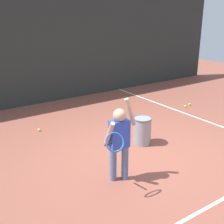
# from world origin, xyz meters

# --- Properties ---
(ground_plane) EXTENTS (20.00, 20.00, 0.00)m
(ground_plane) POSITION_xyz_m (0.00, 0.00, 0.00)
(ground_plane) COLOR brown
(court_line_baseline) EXTENTS (9.00, 0.05, 0.00)m
(court_line_baseline) POSITION_xyz_m (0.00, -1.65, 0.00)
(court_line_baseline) COLOR white
(court_line_baseline) RESTS_ON ground
(court_line_sideline) EXTENTS (0.05, 9.00, 0.00)m
(court_line_sideline) POSITION_xyz_m (2.51, 1.00, 0.00)
(court_line_sideline) COLOR white
(court_line_sideline) RESTS_ON ground
(back_fence_windscreen) EXTENTS (13.05, 0.08, 3.21)m
(back_fence_windscreen) POSITION_xyz_m (0.00, 4.28, 1.61)
(back_fence_windscreen) COLOR #282D2B
(back_fence_windscreen) RESTS_ON ground
(fence_post_1) EXTENTS (0.09, 0.09, 3.36)m
(fence_post_1) POSITION_xyz_m (0.00, 4.34, 1.68)
(fence_post_1) COLOR slate
(fence_post_1) RESTS_ON ground
(fence_post_2) EXTENTS (0.09, 0.09, 3.36)m
(fence_post_2) POSITION_xyz_m (6.37, 4.34, 1.68)
(fence_post_2) COLOR slate
(fence_post_2) RESTS_ON ground
(tennis_player) EXTENTS (0.79, 0.57, 1.35)m
(tennis_player) POSITION_xyz_m (-0.81, -0.38, 0.73)
(tennis_player) COLOR slate
(tennis_player) RESTS_ON ground
(ball_hopper) EXTENTS (0.38, 0.38, 0.56)m
(ball_hopper) POSITION_xyz_m (0.37, 0.46, 0.29)
(ball_hopper) COLOR gray
(ball_hopper) RESTS_ON ground
(tennis_ball_0) EXTENTS (0.07, 0.07, 0.07)m
(tennis_ball_0) POSITION_xyz_m (3.14, 1.64, 0.03)
(tennis_ball_0) COLOR #CCE033
(tennis_ball_0) RESTS_ON ground
(tennis_ball_1) EXTENTS (0.07, 0.07, 0.07)m
(tennis_ball_1) POSITION_xyz_m (2.90, 1.58, 0.03)
(tennis_ball_1) COLOR #CCE033
(tennis_ball_1) RESTS_ON ground
(tennis_ball_3) EXTENTS (0.07, 0.07, 0.07)m
(tennis_ball_3) POSITION_xyz_m (-1.13, 2.26, 0.03)
(tennis_ball_3) COLOR #CCE033
(tennis_ball_3) RESTS_ON ground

